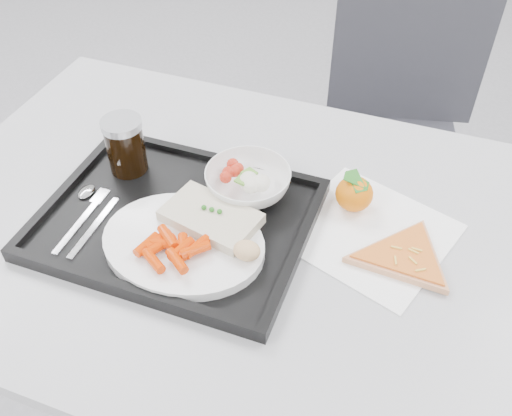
{
  "coord_description": "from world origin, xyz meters",
  "views": [
    {
      "loc": [
        0.25,
        -0.34,
        1.46
      ],
      "look_at": [
        0.0,
        0.33,
        0.77
      ],
      "focal_mm": 40.0,
      "sensor_mm": 36.0,
      "label": 1
    }
  ],
  "objects_px": {
    "table": "(250,252)",
    "cola_glass": "(125,144)",
    "salad_bowl": "(248,182)",
    "pizza_slice": "(404,257)",
    "tray": "(177,220)",
    "tangerine": "(354,194)",
    "chair": "(393,117)",
    "dinner_plate": "(184,243)"
  },
  "relations": [
    {
      "from": "dinner_plate",
      "to": "pizza_slice",
      "type": "bearing_deg",
      "value": 17.7
    },
    {
      "from": "chair",
      "to": "dinner_plate",
      "type": "xyz_separation_m",
      "value": [
        -0.23,
        -0.83,
        0.24
      ]
    },
    {
      "from": "chair",
      "to": "table",
      "type": "bearing_deg",
      "value": -101.53
    },
    {
      "from": "cola_glass",
      "to": "table",
      "type": "bearing_deg",
      "value": -10.81
    },
    {
      "from": "cola_glass",
      "to": "tray",
      "type": "bearing_deg",
      "value": -32.23
    },
    {
      "from": "tray",
      "to": "cola_glass",
      "type": "xyz_separation_m",
      "value": [
        -0.14,
        0.09,
        0.06
      ]
    },
    {
      "from": "table",
      "to": "cola_glass",
      "type": "height_order",
      "value": "cola_glass"
    },
    {
      "from": "table",
      "to": "tangerine",
      "type": "relative_size",
      "value": 14.95
    },
    {
      "from": "tray",
      "to": "dinner_plate",
      "type": "relative_size",
      "value": 1.67
    },
    {
      "from": "table",
      "to": "chair",
      "type": "relative_size",
      "value": 1.29
    },
    {
      "from": "salad_bowl",
      "to": "pizza_slice",
      "type": "bearing_deg",
      "value": -10.19
    },
    {
      "from": "tray",
      "to": "salad_bowl",
      "type": "height_order",
      "value": "salad_bowl"
    },
    {
      "from": "tray",
      "to": "chair",
      "type": "bearing_deg",
      "value": 70.78
    },
    {
      "from": "table",
      "to": "dinner_plate",
      "type": "distance_m",
      "value": 0.15
    },
    {
      "from": "tangerine",
      "to": "pizza_slice",
      "type": "relative_size",
      "value": 0.3
    },
    {
      "from": "chair",
      "to": "tangerine",
      "type": "distance_m",
      "value": 0.67
    },
    {
      "from": "table",
      "to": "tray",
      "type": "distance_m",
      "value": 0.15
    },
    {
      "from": "salad_bowl",
      "to": "pizza_slice",
      "type": "xyz_separation_m",
      "value": [
        0.29,
        -0.05,
        -0.03
      ]
    },
    {
      "from": "tangerine",
      "to": "cola_glass",
      "type": "bearing_deg",
      "value": -172.53
    },
    {
      "from": "table",
      "to": "dinner_plate",
      "type": "xyz_separation_m",
      "value": [
        -0.08,
        -0.1,
        0.09
      ]
    },
    {
      "from": "tray",
      "to": "pizza_slice",
      "type": "relative_size",
      "value": 1.69
    },
    {
      "from": "tray",
      "to": "cola_glass",
      "type": "relative_size",
      "value": 4.17
    },
    {
      "from": "chair",
      "to": "cola_glass",
      "type": "relative_size",
      "value": 8.61
    },
    {
      "from": "salad_bowl",
      "to": "tangerine",
      "type": "height_order",
      "value": "tangerine"
    },
    {
      "from": "tangerine",
      "to": "salad_bowl",
      "type": "bearing_deg",
      "value": -167.83
    },
    {
      "from": "dinner_plate",
      "to": "cola_glass",
      "type": "distance_m",
      "value": 0.24
    },
    {
      "from": "salad_bowl",
      "to": "pizza_slice",
      "type": "distance_m",
      "value": 0.3
    },
    {
      "from": "dinner_plate",
      "to": "tangerine",
      "type": "bearing_deg",
      "value": 40.64
    },
    {
      "from": "dinner_plate",
      "to": "cola_glass",
      "type": "bearing_deg",
      "value": 141.39
    },
    {
      "from": "chair",
      "to": "dinner_plate",
      "type": "height_order",
      "value": "chair"
    },
    {
      "from": "tray",
      "to": "salad_bowl",
      "type": "xyz_separation_m",
      "value": [
        0.09,
        0.1,
        0.03
      ]
    },
    {
      "from": "chair",
      "to": "salad_bowl",
      "type": "bearing_deg",
      "value": -104.86
    },
    {
      "from": "chair",
      "to": "pizza_slice",
      "type": "bearing_deg",
      "value": -80.99
    },
    {
      "from": "table",
      "to": "pizza_slice",
      "type": "bearing_deg",
      "value": 2.77
    },
    {
      "from": "chair",
      "to": "salad_bowl",
      "type": "xyz_separation_m",
      "value": [
        -0.18,
        -0.66,
        0.25
      ]
    },
    {
      "from": "dinner_plate",
      "to": "tray",
      "type": "bearing_deg",
      "value": 125.99
    },
    {
      "from": "pizza_slice",
      "to": "tangerine",
      "type": "bearing_deg",
      "value": 139.52
    },
    {
      "from": "pizza_slice",
      "to": "dinner_plate",
      "type": "bearing_deg",
      "value": -162.3
    },
    {
      "from": "cola_glass",
      "to": "tangerine",
      "type": "relative_size",
      "value": 1.35
    },
    {
      "from": "chair",
      "to": "tray",
      "type": "relative_size",
      "value": 2.07
    },
    {
      "from": "dinner_plate",
      "to": "salad_bowl",
      "type": "relative_size",
      "value": 1.78
    },
    {
      "from": "salad_bowl",
      "to": "cola_glass",
      "type": "xyz_separation_m",
      "value": [
        -0.23,
        -0.02,
        0.03
      ]
    }
  ]
}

